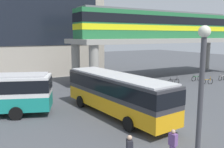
{
  "coord_description": "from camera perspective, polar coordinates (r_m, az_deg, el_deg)",
  "views": [
    {
      "loc": [
        -11.79,
        -12.1,
        6.19
      ],
      "look_at": [
        0.86,
        9.54,
        2.2
      ],
      "focal_mm": 38.99,
      "sensor_mm": 36.0,
      "label": 1
    }
  ],
  "objects": [
    {
      "name": "bicycle_silver",
      "position": [
        37.09,
        24.48,
        -0.82
      ],
      "size": [
        1.79,
        0.13,
        1.04
      ],
      "color": "black",
      "rests_on": "ground_plane"
    },
    {
      "name": "lamp_post",
      "position": [
        8.02,
        19.86,
        -8.77
      ],
      "size": [
        0.36,
        0.36,
        6.48
      ],
      "color": "#3F3F44",
      "rests_on": "ground_plane"
    },
    {
      "name": "pedestrian_by_bike_rack",
      "position": [
        13.01,
        14.06,
        -16.0
      ],
      "size": [
        0.32,
        0.43,
        1.59
      ],
      "color": "#724C8C",
      "rests_on": "ground_plane"
    },
    {
      "name": "bus_main",
      "position": [
        18.79,
        0.98,
        -3.88
      ],
      "size": [
        3.49,
        11.22,
        3.22
      ],
      "color": "orange",
      "rests_on": "ground_plane"
    },
    {
      "name": "train",
      "position": [
        36.15,
        11.26,
        11.31
      ],
      "size": [
        25.53,
        2.96,
        3.84
      ],
      "color": "#26723F",
      "rests_on": "elevated_platform"
    },
    {
      "name": "bicycle_brown",
      "position": [
        29.31,
        7.97,
        -2.52
      ],
      "size": [
        1.79,
        0.08,
        1.04
      ],
      "color": "black",
      "rests_on": "ground_plane"
    },
    {
      "name": "bicycle_black",
      "position": [
        31.93,
        14.24,
        -1.76
      ],
      "size": [
        1.79,
        0.24,
        1.04
      ],
      "color": "black",
      "rests_on": "ground_plane"
    },
    {
      "name": "bicycle_orange",
      "position": [
        33.37,
        21.31,
        -1.64
      ],
      "size": [
        1.73,
        0.59,
        1.04
      ],
      "color": "black",
      "rests_on": "ground_plane"
    },
    {
      "name": "ground_plane",
      "position": [
        25.81,
        -2.19,
        -4.84
      ],
      "size": [
        120.0,
        120.0,
        0.0
      ],
      "primitive_type": "plane",
      "color": "#47494F"
    },
    {
      "name": "bicycle_green",
      "position": [
        35.39,
        19.26,
        -0.95
      ],
      "size": [
        1.79,
        0.26,
        1.04
      ],
      "color": "black",
      "rests_on": "ground_plane"
    },
    {
      "name": "elevated_platform",
      "position": [
        36.75,
        12.2,
        6.92
      ],
      "size": [
        28.16,
        7.01,
        5.76
      ],
      "color": "#9E9B93",
      "rests_on": "ground_plane"
    }
  ]
}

